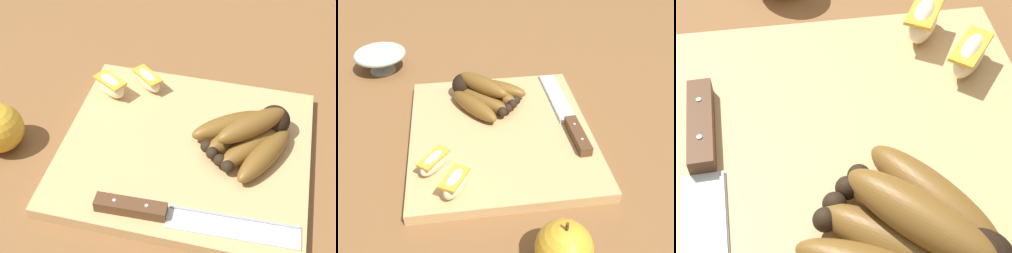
{
  "view_description": "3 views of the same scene",
  "coord_description": "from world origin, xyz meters",
  "views": [
    {
      "loc": [
        0.11,
        -0.52,
        0.58
      ],
      "look_at": [
        -0.01,
        -0.0,
        0.06
      ],
      "focal_mm": 52.74,
      "sensor_mm": 36.0,
      "label": 1
    },
    {
      "loc": [
        -0.58,
        0.07,
        0.48
      ],
      "look_at": [
        0.01,
        -0.01,
        0.03
      ],
      "focal_mm": 42.3,
      "sensor_mm": 36.0,
      "label": 2
    },
    {
      "loc": [
        0.3,
        -0.06,
        0.39
      ],
      "look_at": [
        0.0,
        -0.01,
        0.05
      ],
      "focal_mm": 58.76,
      "sensor_mm": 36.0,
      "label": 3
    }
  ],
  "objects": [
    {
      "name": "ground_plane",
      "position": [
        0.0,
        0.0,
        0.0
      ],
      "size": [
        6.0,
        6.0,
        0.0
      ],
      "primitive_type": "plane",
      "color": "brown"
    },
    {
      "name": "cutting_board",
      "position": [
        0.01,
        0.0,
        0.01
      ],
      "size": [
        0.38,
        0.34,
        0.02
      ],
      "primitive_type": "cube",
      "color": "tan",
      "rests_on": "ground_plane"
    },
    {
      "name": "banana_bunch",
      "position": [
        0.11,
        0.02,
        0.04
      ],
      "size": [
        0.17,
        0.17,
        0.06
      ],
      "color": "black",
      "rests_on": "cutting_board"
    },
    {
      "name": "chefs_knife",
      "position": [
        0.01,
        -0.13,
        0.03
      ],
      "size": [
        0.28,
        0.04,
        0.02
      ],
      "color": "silver",
      "rests_on": "cutting_board"
    },
    {
      "name": "apple_wedge_near",
      "position": [
        -0.08,
        0.12,
        0.04
      ],
      "size": [
        0.06,
        0.06,
        0.03
      ],
      "color": "beige",
      "rests_on": "cutting_board"
    },
    {
      "name": "apple_wedge_middle",
      "position": [
        -0.14,
        0.09,
        0.04
      ],
      "size": [
        0.07,
        0.05,
        0.04
      ],
      "color": "beige",
      "rests_on": "cutting_board"
    }
  ]
}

